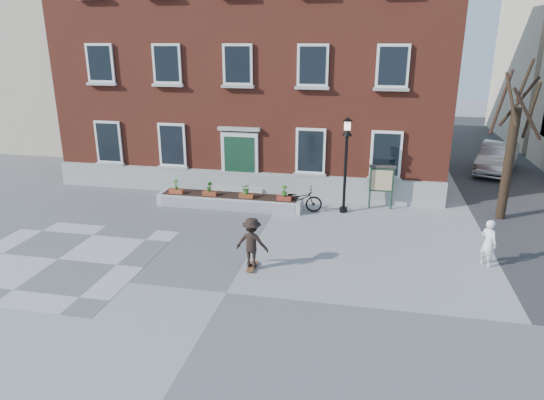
% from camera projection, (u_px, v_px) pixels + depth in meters
% --- Properties ---
extents(ground, '(100.00, 100.00, 0.00)m').
position_uv_depth(ground, '(226.00, 293.00, 13.68)').
color(ground, gray).
rests_on(ground, ground).
extents(checker_patch, '(6.00, 6.00, 0.01)m').
position_uv_depth(checker_patch, '(58.00, 259.00, 15.76)').
color(checker_patch, '#5D5D5F').
rests_on(checker_patch, ground).
extents(distant_building, '(10.00, 12.00, 13.00)m').
position_uv_depth(distant_building, '(58.00, 44.00, 33.68)').
color(distant_building, '#BFB49A').
rests_on(distant_building, ground).
extents(bicycle, '(2.09, 0.99, 1.05)m').
position_uv_depth(bicycle, '(298.00, 199.00, 20.00)').
color(bicycle, black).
rests_on(bicycle, ground).
extents(parked_car, '(3.16, 5.07, 1.58)m').
position_uv_depth(parked_car, '(497.00, 158.00, 25.87)').
color(parked_car, silver).
rests_on(parked_car, ground).
extents(bystander, '(0.63, 0.67, 1.53)m').
position_uv_depth(bystander, '(488.00, 243.00, 15.12)').
color(bystander, white).
rests_on(bystander, ground).
extents(brick_building, '(18.40, 10.85, 12.60)m').
position_uv_depth(brick_building, '(264.00, 50.00, 25.08)').
color(brick_building, maroon).
rests_on(brick_building, ground).
extents(planter_assembly, '(6.20, 1.12, 1.15)m').
position_uv_depth(planter_assembly, '(230.00, 200.00, 20.64)').
color(planter_assembly, silver).
rests_on(planter_assembly, ground).
extents(bare_tree, '(1.83, 1.83, 6.16)m').
position_uv_depth(bare_tree, '(511.00, 150.00, 18.52)').
color(bare_tree, black).
rests_on(bare_tree, ground).
extents(lamp_post, '(0.40, 0.40, 3.93)m').
position_uv_depth(lamp_post, '(346.00, 152.00, 19.31)').
color(lamp_post, black).
rests_on(lamp_post, ground).
extents(notice_board, '(1.10, 0.16, 1.87)m').
position_uv_depth(notice_board, '(382.00, 180.00, 20.15)').
color(notice_board, '#1B3729').
rests_on(notice_board, ground).
extents(skateboarder, '(1.08, 0.78, 1.68)m').
position_uv_depth(skateboarder, '(252.00, 243.00, 14.89)').
color(skateboarder, brown).
rests_on(skateboarder, ground).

